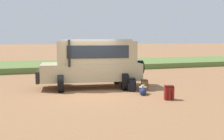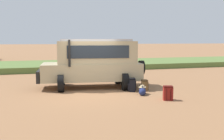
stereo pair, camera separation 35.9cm
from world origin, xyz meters
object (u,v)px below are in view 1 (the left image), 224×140
Objects in this scene: backpack_outermost at (169,93)px; backpack_near_rear_wheel at (144,85)px; backpack_beside_front_wheel at (126,82)px; backpack_cluster_center at (132,85)px; duffel_bag_low_black_case at (143,91)px; safari_vehicle at (93,62)px.

backpack_near_rear_wheel is at bearing 93.23° from backpack_outermost.
backpack_cluster_center reaches higher than backpack_beside_front_wheel.
backpack_beside_front_wheel is at bearing 95.25° from duffel_bag_low_black_case.
backpack_cluster_center is 0.87× the size of duffel_bag_low_black_case.
safari_vehicle is at bearing 120.28° from backpack_outermost.
safari_vehicle is 8.93× the size of backpack_beside_front_wheel.
backpack_near_rear_wheel is at bearing -56.88° from backpack_beside_front_wheel.
backpack_outermost reaches higher than backpack_near_rear_wheel.
duffel_bag_low_black_case is at bearing 112.17° from backpack_outermost.
safari_vehicle is at bearing 124.23° from duffel_bag_low_black_case.
backpack_beside_front_wheel is 0.98× the size of backpack_cluster_center.
backpack_cluster_center is 1.17× the size of backpack_near_rear_wheel.
backpack_near_rear_wheel is at bearing -39.23° from safari_vehicle.
backpack_outermost is 1.42m from duffel_bag_low_black_case.
backpack_near_rear_wheel is (2.04, -1.67, -1.04)m from safari_vehicle.
backpack_beside_front_wheel is (1.48, -0.80, -1.00)m from safari_vehicle.
duffel_bag_low_black_case is (0.15, -1.59, -0.14)m from backpack_beside_front_wheel.
backpack_outermost is at bearing -86.77° from backpack_near_rear_wheel.
backpack_cluster_center reaches higher than backpack_near_rear_wheel.
backpack_beside_front_wheel is 1.14× the size of backpack_near_rear_wheel.
safari_vehicle reaches higher than backpack_outermost.
backpack_cluster_center is at bearing -48.06° from safari_vehicle.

